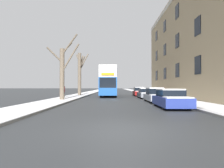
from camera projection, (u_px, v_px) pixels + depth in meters
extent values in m
plane|color=#303335|center=(127.00, 130.00, 7.08)|extent=(320.00, 320.00, 0.00)
cube|color=slate|center=(95.00, 91.00, 60.14)|extent=(3.06, 130.00, 0.13)
cube|color=white|center=(95.00, 91.00, 60.14)|extent=(3.03, 130.00, 0.03)
cube|color=slate|center=(136.00, 91.00, 60.01)|extent=(3.06, 130.00, 0.13)
cube|color=white|center=(136.00, 91.00, 60.01)|extent=(3.03, 130.00, 0.03)
cube|color=tan|center=(212.00, 43.00, 25.98)|extent=(9.00, 36.00, 14.45)
cube|color=black|center=(198.00, 65.00, 19.64)|extent=(0.08, 1.40, 1.80)
cube|color=black|center=(177.00, 70.00, 25.98)|extent=(0.08, 1.40, 1.80)
cube|color=black|center=(165.00, 73.00, 32.31)|extent=(0.08, 1.40, 1.80)
cube|color=black|center=(157.00, 76.00, 38.65)|extent=(0.08, 1.40, 1.80)
cube|color=black|center=(198.00, 26.00, 19.69)|extent=(0.08, 1.40, 1.80)
cube|color=black|center=(177.00, 41.00, 26.02)|extent=(0.08, 1.40, 1.80)
cube|color=black|center=(165.00, 50.00, 32.36)|extent=(0.08, 1.40, 1.80)
cube|color=black|center=(156.00, 56.00, 38.69)|extent=(0.08, 1.40, 1.80)
cube|color=black|center=(177.00, 12.00, 26.07)|extent=(0.08, 1.40, 1.80)
cube|color=black|center=(165.00, 26.00, 32.41)|extent=(0.08, 1.40, 1.80)
cube|color=black|center=(156.00, 36.00, 38.74)|extent=(0.08, 1.40, 1.80)
cylinder|color=brown|center=(62.00, 75.00, 21.40)|extent=(0.50, 0.50, 5.62)
cylinder|color=brown|center=(67.00, 48.00, 22.54)|extent=(0.74, 2.36, 1.71)
cylinder|color=brown|center=(69.00, 45.00, 21.10)|extent=(1.91, 0.87, 2.15)
cylinder|color=brown|center=(70.00, 58.00, 21.34)|extent=(1.98, 0.34, 3.06)
cylinder|color=brown|center=(55.00, 55.00, 21.09)|extent=(1.60, 0.89, 1.61)
cylinder|color=brown|center=(80.00, 74.00, 32.48)|extent=(0.55, 0.55, 7.01)
cylinder|color=brown|center=(82.00, 63.00, 31.96)|extent=(1.23, 1.32, 2.00)
cylinder|color=brown|center=(81.00, 63.00, 33.26)|extent=(0.51, 1.71, 2.81)
cylinder|color=brown|center=(84.00, 62.00, 32.79)|extent=(1.55, 0.82, 2.93)
cylinder|color=brown|center=(78.00, 59.00, 33.04)|extent=(0.89, 1.27, 1.61)
cube|color=#194C99|center=(109.00, 86.00, 32.11)|extent=(2.45, 11.62, 2.47)
cube|color=silver|center=(109.00, 74.00, 32.14)|extent=(2.41, 11.39, 1.54)
cube|color=silver|center=(109.00, 69.00, 32.15)|extent=(2.41, 11.39, 0.12)
cube|color=black|center=(109.00, 83.00, 32.12)|extent=(2.48, 10.23, 1.29)
cube|color=black|center=(109.00, 73.00, 32.14)|extent=(2.48, 10.23, 1.17)
cube|color=black|center=(108.00, 83.00, 26.33)|extent=(2.21, 0.06, 1.35)
cube|color=orange|center=(108.00, 74.00, 26.33)|extent=(1.72, 0.05, 0.32)
cylinder|color=black|center=(101.00, 93.00, 28.62)|extent=(0.30, 1.10, 1.10)
cylinder|color=black|center=(116.00, 93.00, 28.60)|extent=(0.30, 1.10, 1.10)
cylinder|color=black|center=(103.00, 92.00, 35.36)|extent=(0.30, 1.10, 1.10)
cylinder|color=black|center=(115.00, 92.00, 35.34)|extent=(0.30, 1.10, 1.10)
cube|color=navy|center=(171.00, 101.00, 14.51)|extent=(1.89, 4.47, 0.64)
cube|color=black|center=(170.00, 93.00, 14.69)|extent=(1.62, 2.23, 0.49)
cube|color=white|center=(170.00, 89.00, 14.70)|extent=(1.59, 2.12, 0.08)
cube|color=white|center=(178.00, 97.00, 12.92)|extent=(1.70, 1.17, 0.06)
cylinder|color=black|center=(164.00, 105.00, 13.17)|extent=(0.20, 0.62, 0.62)
cylinder|color=black|center=(189.00, 105.00, 13.16)|extent=(0.20, 0.62, 0.62)
cylinder|color=black|center=(155.00, 102.00, 15.85)|extent=(0.20, 0.62, 0.62)
cylinder|color=black|center=(177.00, 102.00, 15.84)|extent=(0.20, 0.62, 0.62)
cube|color=#9EA3AD|center=(155.00, 97.00, 20.08)|extent=(1.69, 4.55, 0.55)
cube|color=black|center=(155.00, 92.00, 20.27)|extent=(1.45, 2.27, 0.62)
cube|color=white|center=(155.00, 88.00, 20.27)|extent=(1.42, 2.16, 0.10)
cube|color=white|center=(159.00, 95.00, 18.47)|extent=(1.52, 1.19, 0.08)
cylinder|color=black|center=(150.00, 99.00, 18.72)|extent=(0.20, 0.68, 0.68)
cylinder|color=black|center=(166.00, 99.00, 18.70)|extent=(0.20, 0.68, 0.68)
cylinder|color=black|center=(146.00, 98.00, 21.45)|extent=(0.20, 0.68, 0.68)
cylinder|color=black|center=(159.00, 98.00, 21.43)|extent=(0.20, 0.68, 0.68)
cube|color=slate|center=(145.00, 95.00, 26.49)|extent=(1.69, 4.47, 0.56)
cube|color=black|center=(145.00, 91.00, 26.68)|extent=(1.45, 2.24, 0.53)
cube|color=white|center=(145.00, 88.00, 26.68)|extent=(1.42, 2.12, 0.08)
cube|color=white|center=(147.00, 93.00, 24.91)|extent=(1.52, 1.17, 0.07)
cylinder|color=black|center=(141.00, 96.00, 25.15)|extent=(0.20, 0.65, 0.65)
cylinder|color=black|center=(153.00, 96.00, 25.14)|extent=(0.20, 0.65, 0.65)
cylinder|color=black|center=(138.00, 95.00, 27.84)|extent=(0.20, 0.65, 0.65)
cylinder|color=black|center=(149.00, 95.00, 27.82)|extent=(0.20, 0.65, 0.65)
cube|color=maroon|center=(139.00, 93.00, 32.96)|extent=(1.78, 4.29, 0.62)
cube|color=black|center=(139.00, 89.00, 33.14)|extent=(1.53, 2.15, 0.58)
cube|color=white|center=(139.00, 87.00, 33.14)|extent=(1.50, 2.04, 0.08)
cube|color=white|center=(140.00, 91.00, 31.44)|extent=(1.60, 1.12, 0.07)
cylinder|color=black|center=(135.00, 94.00, 31.67)|extent=(0.20, 0.64, 0.64)
cylinder|color=black|center=(145.00, 94.00, 31.66)|extent=(0.20, 0.64, 0.64)
cylinder|color=black|center=(133.00, 94.00, 34.25)|extent=(0.20, 0.64, 0.64)
cylinder|color=black|center=(143.00, 94.00, 34.23)|extent=(0.20, 0.64, 0.64)
cube|color=#333842|center=(110.00, 88.00, 52.51)|extent=(1.96, 4.88, 2.10)
cube|color=black|center=(110.00, 86.00, 50.10)|extent=(1.72, 0.06, 0.93)
cylinder|color=black|center=(107.00, 91.00, 50.94)|extent=(0.22, 0.68, 0.68)
cylinder|color=black|center=(113.00, 91.00, 50.93)|extent=(0.22, 0.68, 0.68)
cylinder|color=black|center=(107.00, 91.00, 54.07)|extent=(0.22, 0.68, 0.68)
cylinder|color=black|center=(113.00, 91.00, 54.05)|extent=(0.22, 0.68, 0.68)
cylinder|color=#4C4742|center=(63.00, 95.00, 25.10)|extent=(0.19, 0.19, 0.84)
cylinder|color=#4C4742|center=(64.00, 95.00, 25.20)|extent=(0.19, 0.19, 0.84)
cylinder|color=#59191E|center=(63.00, 89.00, 25.16)|extent=(0.39, 0.39, 0.73)
sphere|color=beige|center=(63.00, 85.00, 25.16)|extent=(0.23, 0.23, 0.23)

